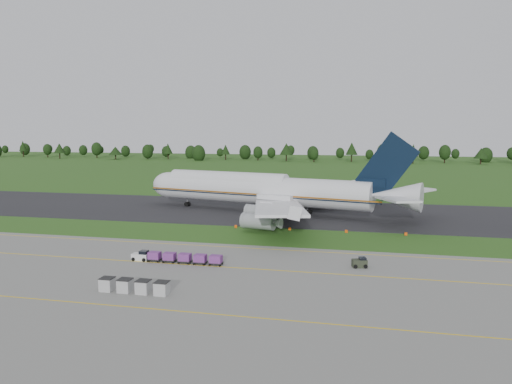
% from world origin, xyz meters
% --- Properties ---
extents(ground, '(600.00, 600.00, 0.00)m').
position_xyz_m(ground, '(0.00, 0.00, 0.00)').
color(ground, '#285118').
rests_on(ground, ground).
extents(apron, '(300.00, 52.00, 0.06)m').
position_xyz_m(apron, '(0.00, -34.00, 0.03)').
color(apron, slate).
rests_on(apron, ground).
extents(taxiway, '(300.00, 40.00, 0.08)m').
position_xyz_m(taxiway, '(0.00, 28.00, 0.04)').
color(taxiway, black).
rests_on(taxiway, ground).
extents(apron_markings, '(300.00, 30.20, 0.01)m').
position_xyz_m(apron_markings, '(0.00, -26.98, 0.06)').
color(apron_markings, yellow).
rests_on(apron_markings, apron).
extents(tree_line, '(529.80, 21.90, 11.96)m').
position_xyz_m(tree_line, '(3.29, 219.99, 6.12)').
color(tree_line, black).
rests_on(tree_line, ground).
extents(aircraft, '(69.29, 65.46, 19.39)m').
position_xyz_m(aircraft, '(-2.12, 25.86, 5.54)').
color(aircraft, silver).
rests_on(aircraft, ground).
extents(baggage_train, '(14.15, 1.50, 1.44)m').
position_xyz_m(baggage_train, '(-6.12, -21.28, 0.84)').
color(baggage_train, silver).
rests_on(baggage_train, apron).
extents(utility_cart, '(2.33, 1.74, 1.14)m').
position_xyz_m(utility_cart, '(20.70, -17.83, 0.62)').
color(utility_cart, '#292F20').
rests_on(utility_cart, apron).
extents(uld_row, '(8.84, 1.64, 1.62)m').
position_xyz_m(uld_row, '(-5.78, -35.34, 0.87)').
color(uld_row, '#A8A8A8').
rests_on(uld_row, apron).
extents(edge_markers, '(33.51, 0.30, 0.60)m').
position_xyz_m(edge_markers, '(12.24, 6.39, 0.27)').
color(edge_markers, '#E74C07').
rests_on(edge_markers, ground).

